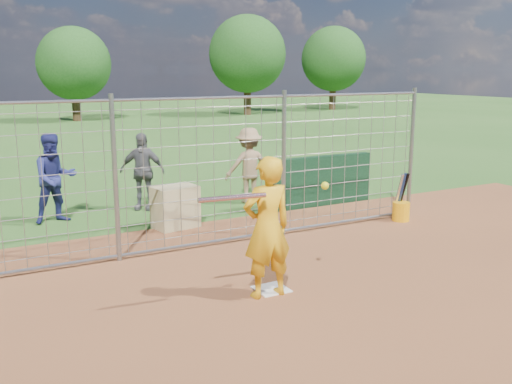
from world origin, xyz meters
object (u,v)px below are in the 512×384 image
bystander_a (55,178)px  bystander_c (249,166)px  bucket_with_bats (401,209)px  equipment_bin (175,207)px  batter (267,228)px  bystander_b (142,171)px

bystander_a → bystander_c: bystander_a is taller
bucket_with_bats → equipment_bin: bearing=158.1°
batter → equipment_bin: 3.80m
bystander_a → bystander_b: size_ratio=1.06×
batter → equipment_bin: (0.12, 3.76, -0.54)m
batter → bystander_c: 5.46m
bystander_b → bystander_a: bearing=-139.1°
bystander_b → bucket_with_bats: bystander_b is taller
bystander_c → bucket_with_bats: (1.92, -2.84, -0.60)m
bystander_a → bystander_b: (1.82, 0.24, -0.05)m
bystander_b → equipment_bin: size_ratio=2.07×
bystander_a → bucket_with_bats: size_ratio=1.81×
bystander_c → batter: bearing=74.3°
batter → bystander_b: size_ratio=1.14×
bystander_a → equipment_bin: (1.91, -1.48, -0.48)m
equipment_bin → batter: bearing=-101.8°
bystander_a → bystander_c: bearing=-11.9°
bystander_b → bucket_with_bats: bearing=-5.2°
bystander_c → bucket_with_bats: bearing=133.5°
batter → equipment_bin: bearing=-91.7°
bystander_a → equipment_bin: size_ratio=2.20×
bystander_a → batter: bearing=-78.9°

